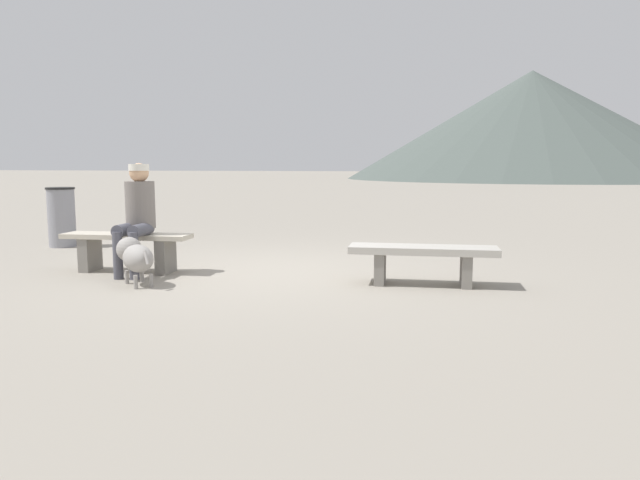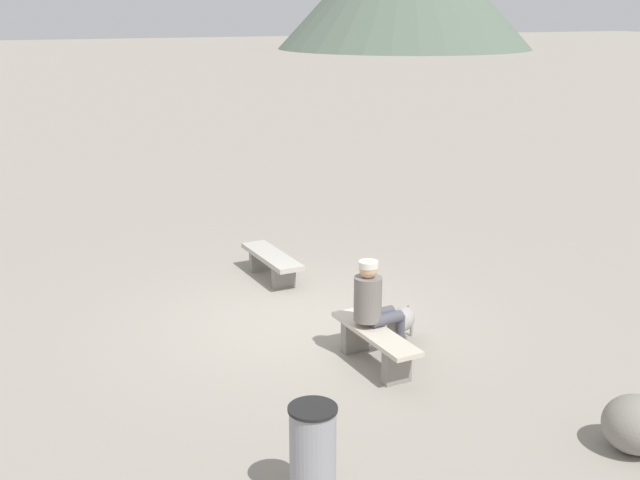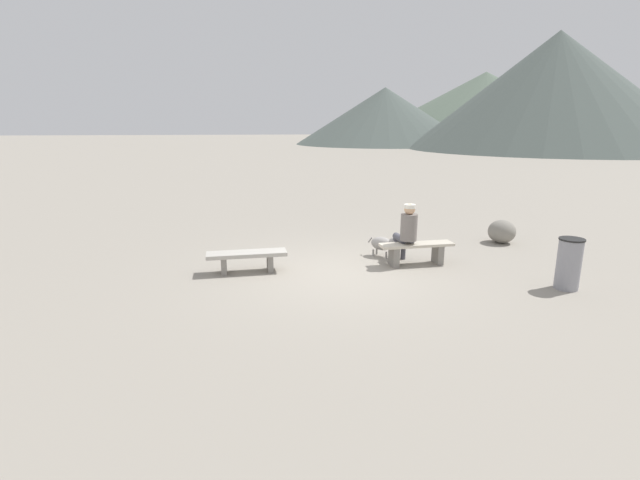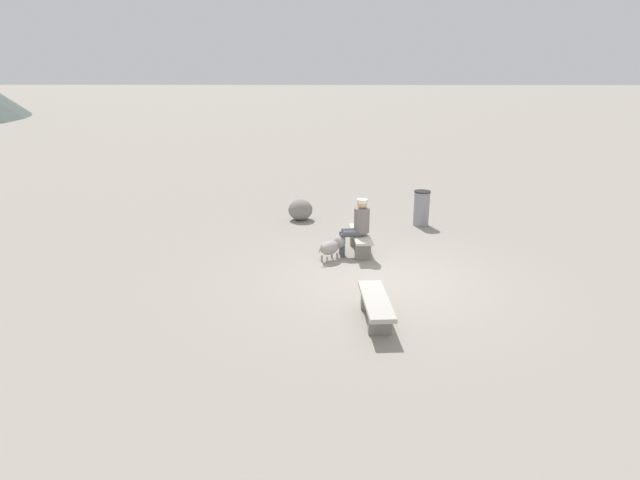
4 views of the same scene
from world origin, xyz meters
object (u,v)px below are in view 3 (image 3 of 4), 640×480
at_px(trash_bin, 569,264).
at_px(bench_right, 416,250).
at_px(dog, 386,244).
at_px(boulder, 502,232).
at_px(seated_person, 407,229).
at_px(bench_left, 247,257).

bearing_deg(trash_bin, bench_right, 141.79).
height_order(dog, boulder, boulder).
xyz_separation_m(bench_right, boulder, (2.75, 1.52, -0.03)).
height_order(dog, trash_bin, trash_bin).
bearing_deg(seated_person, bench_left, 175.75).
height_order(bench_right, trash_bin, trash_bin).
relative_size(seated_person, dog, 1.97).
distance_m(seated_person, boulder, 3.33).
xyz_separation_m(seated_person, boulder, (2.95, 1.45, -0.49)).
height_order(bench_left, bench_right, bench_right).
xyz_separation_m(seated_person, dog, (-0.29, 0.57, -0.46)).
relative_size(bench_left, bench_right, 1.01).
relative_size(bench_right, seated_person, 1.21).
height_order(bench_right, boulder, boulder).
distance_m(dog, boulder, 3.36).
xyz_separation_m(seated_person, trash_bin, (2.47, -1.85, -0.30)).
xyz_separation_m(bench_left, trash_bin, (5.84, -1.72, 0.16)).
xyz_separation_m(bench_left, boulder, (6.33, 1.59, -0.02)).
bearing_deg(boulder, trash_bin, -98.40).
height_order(seated_person, boulder, seated_person).
bearing_deg(seated_person, boulder, 19.59).
bearing_deg(boulder, bench_right, -151.03).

